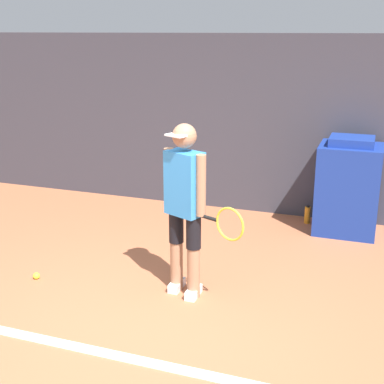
# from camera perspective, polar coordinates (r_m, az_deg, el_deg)

# --- Properties ---
(ground_plane) EXTENTS (24.00, 24.00, 0.00)m
(ground_plane) POSITION_cam_1_polar(r_m,az_deg,el_deg) (4.52, -4.99, -15.58)
(ground_plane) COLOR #B76642
(back_wall) EXTENTS (24.00, 0.10, 2.38)m
(back_wall) POSITION_cam_1_polar(r_m,az_deg,el_deg) (7.27, 6.43, 7.08)
(back_wall) COLOR #383842
(back_wall) RESTS_ON ground_plane
(court_baseline) EXTENTS (21.60, 0.10, 0.01)m
(court_baseline) POSITION_cam_1_polar(r_m,az_deg,el_deg) (4.31, -6.52, -17.26)
(court_baseline) COLOR white
(court_baseline) RESTS_ON ground_plane
(tennis_player) EXTENTS (0.86, 0.43, 1.64)m
(tennis_player) POSITION_cam_1_polar(r_m,az_deg,el_deg) (4.87, -0.70, -1.17)
(tennis_player) COLOR #A37556
(tennis_player) RESTS_ON ground_plane
(tennis_ball) EXTENTS (0.07, 0.07, 0.07)m
(tennis_ball) POSITION_cam_1_polar(r_m,az_deg,el_deg) (5.70, -16.27, -8.58)
(tennis_ball) COLOR #D1E533
(tennis_ball) RESTS_ON ground_plane
(covered_chair) EXTENTS (0.74, 0.66, 1.20)m
(covered_chair) POSITION_cam_1_polar(r_m,az_deg,el_deg) (6.81, 16.30, 0.50)
(covered_chair) COLOR navy
(covered_chair) RESTS_ON ground_plane
(water_bottle) EXTENTS (0.08, 0.08, 0.24)m
(water_bottle) POSITION_cam_1_polar(r_m,az_deg,el_deg) (7.12, 12.21, -2.39)
(water_bottle) COLOR orange
(water_bottle) RESTS_ON ground_plane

